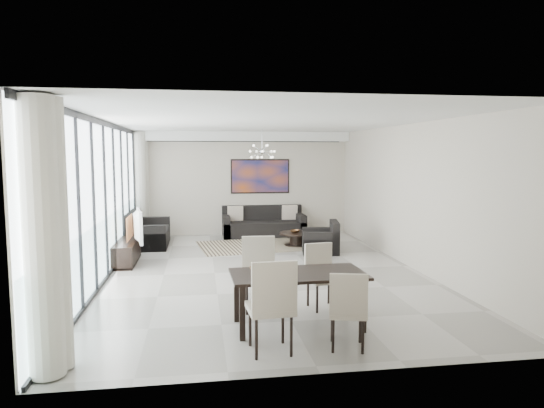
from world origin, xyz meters
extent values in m
cube|color=#A8A39B|center=(0.00, 0.00, 0.01)|extent=(6.00, 9.00, 0.02)
cube|color=white|center=(0.00, 0.00, 2.89)|extent=(6.00, 9.00, 0.02)
cube|color=beige|center=(0.00, 4.49, 1.45)|extent=(6.00, 0.02, 2.90)
cube|color=beige|center=(0.00, -4.49, 1.45)|extent=(6.00, 0.02, 2.90)
cube|color=beige|center=(2.99, 0.00, 1.45)|extent=(0.02, 9.00, 2.90)
cube|color=white|center=(-2.98, 0.00, 1.45)|extent=(0.01, 8.95, 2.85)
cube|color=black|center=(-2.94, 0.00, 2.85)|extent=(0.04, 8.95, 0.10)
cube|color=black|center=(-2.94, 0.00, 0.03)|extent=(0.04, 8.95, 0.06)
cube|color=black|center=(-2.94, -4.00, 1.45)|extent=(0.04, 0.05, 2.88)
cube|color=black|center=(-2.94, -3.00, 1.45)|extent=(0.04, 0.05, 2.88)
cube|color=black|center=(-2.94, -2.00, 1.45)|extent=(0.04, 0.05, 2.88)
cube|color=black|center=(-2.94, -1.00, 1.45)|extent=(0.04, 0.05, 2.88)
cube|color=black|center=(-2.94, 0.00, 1.45)|extent=(0.04, 0.05, 2.88)
cube|color=black|center=(-2.94, 1.00, 1.45)|extent=(0.04, 0.05, 2.88)
cube|color=black|center=(-2.94, 2.00, 1.45)|extent=(0.04, 0.05, 2.88)
cube|color=black|center=(-2.94, 3.00, 1.45)|extent=(0.04, 0.05, 2.88)
cube|color=black|center=(-2.94, 4.00, 1.45)|extent=(0.04, 0.05, 2.88)
cylinder|color=beige|center=(-2.80, -4.15, 1.45)|extent=(0.36, 0.36, 2.85)
cylinder|color=beige|center=(-2.80, 4.15, 1.45)|extent=(0.36, 0.36, 2.85)
cube|color=white|center=(0.00, 4.30, 2.77)|extent=(5.98, 0.40, 0.26)
cube|color=#B44C19|center=(0.50, 4.47, 1.65)|extent=(1.68, 0.04, 0.98)
cylinder|color=silver|center=(0.30, 2.50, 2.62)|extent=(0.02, 0.02, 0.55)
sphere|color=silver|center=(0.30, 2.50, 2.35)|extent=(0.12, 0.12, 0.12)
cube|color=black|center=(0.02, 2.60, 0.01)|extent=(2.70, 2.21, 0.01)
cylinder|color=black|center=(1.20, 2.55, 0.30)|extent=(0.91, 0.91, 0.04)
cylinder|color=black|center=(1.20, 2.55, 0.14)|extent=(0.40, 0.40, 0.28)
cylinder|color=black|center=(1.20, 2.55, 0.01)|extent=(0.64, 0.64, 0.03)
imported|color=brown|center=(1.13, 2.52, 0.36)|extent=(0.26, 0.26, 0.08)
cube|color=black|center=(0.54, 4.02, 0.21)|extent=(2.28, 0.93, 0.41)
cube|color=black|center=(0.54, 4.39, 0.62)|extent=(2.28, 0.19, 0.41)
cube|color=black|center=(-0.51, 4.02, 0.30)|extent=(0.19, 0.93, 0.60)
cube|color=black|center=(1.59, 4.02, 0.30)|extent=(0.19, 0.93, 0.60)
cube|color=black|center=(-2.50, 3.05, 0.21)|extent=(0.97, 1.72, 0.43)
cube|color=black|center=(-2.89, 3.05, 0.64)|extent=(0.19, 1.72, 0.43)
cube|color=black|center=(-2.50, 2.29, 0.31)|extent=(0.97, 0.19, 0.62)
cube|color=black|center=(-2.50, 3.81, 0.31)|extent=(0.97, 0.19, 0.62)
cube|color=black|center=(1.55, 1.61, 0.18)|extent=(0.97, 1.00, 0.37)
cube|color=black|center=(1.87, 1.55, 0.55)|extent=(0.32, 0.88, 0.37)
cube|color=black|center=(1.61, 1.96, 0.27)|extent=(0.84, 0.31, 0.53)
cube|color=black|center=(1.49, 1.26, 0.27)|extent=(0.84, 0.31, 0.53)
cylinder|color=black|center=(-2.65, 2.54, 0.49)|extent=(0.37, 0.37, 0.04)
cylinder|color=black|center=(-2.65, 2.54, 0.24)|extent=(0.06, 0.06, 0.46)
cylinder|color=black|center=(-2.65, 2.54, 0.01)|extent=(0.26, 0.26, 0.03)
cube|color=black|center=(-2.76, 1.15, 0.23)|extent=(0.41, 1.47, 0.46)
imported|color=gray|center=(-2.60, 1.13, 0.79)|extent=(0.34, 1.17, 0.67)
cube|color=black|center=(0.05, -3.10, 0.72)|extent=(1.79, 0.93, 0.04)
cube|color=black|center=(-0.73, -3.46, 0.35)|extent=(0.07, 0.07, 0.70)
cube|color=black|center=(-0.75, -2.78, 0.35)|extent=(0.07, 0.07, 0.70)
cube|color=black|center=(0.84, -3.42, 0.35)|extent=(0.07, 0.07, 0.70)
cube|color=black|center=(0.82, -2.74, 0.35)|extent=(0.07, 0.07, 0.70)
cube|color=beige|center=(-0.44, -3.84, 0.51)|extent=(0.55, 0.55, 0.07)
cube|color=beige|center=(-0.42, -4.06, 0.81)|extent=(0.52, 0.09, 0.63)
cylinder|color=black|center=(-0.65, -3.65, 0.24)|extent=(0.04, 0.04, 0.48)
cylinder|color=black|center=(-0.22, -4.03, 0.24)|extent=(0.04, 0.04, 0.48)
cube|color=beige|center=(0.48, -3.87, 0.43)|extent=(0.53, 0.53, 0.06)
cube|color=beige|center=(0.44, -4.05, 0.68)|extent=(0.43, 0.15, 0.53)
cylinder|color=black|center=(0.36, -3.66, 0.20)|extent=(0.04, 0.04, 0.41)
cylinder|color=black|center=(0.61, -4.08, 0.20)|extent=(0.04, 0.04, 0.41)
cube|color=beige|center=(-0.37, -2.34, 0.49)|extent=(0.52, 0.52, 0.06)
cube|color=beige|center=(-0.36, -2.12, 0.77)|extent=(0.49, 0.08, 0.60)
cylinder|color=black|center=(-0.19, -2.54, 0.23)|extent=(0.04, 0.04, 0.46)
cylinder|color=black|center=(-0.56, -2.14, 0.23)|extent=(0.04, 0.04, 0.46)
cube|color=beige|center=(0.58, -2.39, 0.44)|extent=(0.51, 0.51, 0.06)
cube|color=beige|center=(0.54, -2.21, 0.69)|extent=(0.44, 0.12, 0.53)
cylinder|color=black|center=(0.77, -2.53, 0.21)|extent=(0.04, 0.04, 0.41)
cylinder|color=black|center=(0.38, -2.25, 0.21)|extent=(0.04, 0.04, 0.41)
imported|color=brown|center=(-0.42, -3.08, 0.78)|extent=(0.39, 0.39, 0.08)
camera|label=1|loc=(-1.23, -9.24, 2.31)|focal=32.00mm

